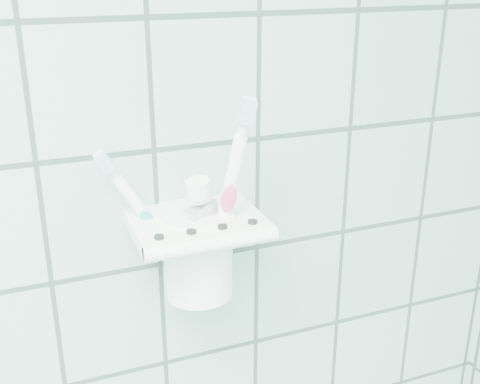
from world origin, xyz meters
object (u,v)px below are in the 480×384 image
object	(u,v)px
holder_bracket	(196,225)
cup	(198,250)
toothpaste_tube	(210,220)
toothbrush_orange	(207,195)
toothbrush_pink	(190,202)
toothbrush_blue	(184,197)

from	to	relation	value
holder_bracket	cup	xyz separation A→B (m)	(0.00, 0.00, -0.03)
toothpaste_tube	cup	bearing A→B (deg)	164.38
toothbrush_orange	cup	bearing A→B (deg)	153.45
toothbrush_pink	toothbrush_blue	xyz separation A→B (m)	(-0.01, -0.01, 0.01)
cup	holder_bracket	bearing A→B (deg)	-118.15
cup	toothbrush_pink	world-z (taller)	toothbrush_pink
cup	toothpaste_tube	distance (m)	0.04
cup	toothbrush_orange	bearing A→B (deg)	-40.15
toothbrush_pink	toothbrush_orange	world-z (taller)	toothbrush_orange
cup	toothbrush_pink	xyz separation A→B (m)	(-0.00, 0.02, 0.05)
holder_bracket	toothbrush_pink	distance (m)	0.03
toothbrush_blue	toothbrush_orange	bearing A→B (deg)	-19.48
toothbrush_blue	toothbrush_orange	size ratio (longest dim) A/B	0.94
toothbrush_pink	toothpaste_tube	bearing A→B (deg)	-32.35
cup	toothbrush_orange	world-z (taller)	toothbrush_orange
cup	toothbrush_orange	size ratio (longest dim) A/B	0.45
toothbrush_pink	toothbrush_blue	size ratio (longest dim) A/B	0.87
holder_bracket	toothbrush_orange	size ratio (longest dim) A/B	0.62
toothbrush_orange	toothpaste_tube	distance (m)	0.04
toothbrush_blue	toothpaste_tube	bearing A→B (deg)	4.53
toothpaste_tube	toothbrush_blue	bearing A→B (deg)	156.13
toothbrush_blue	toothpaste_tube	world-z (taller)	toothbrush_blue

